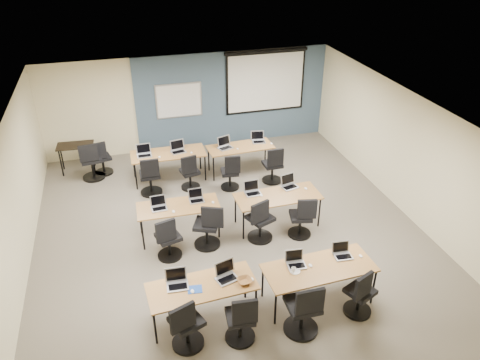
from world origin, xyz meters
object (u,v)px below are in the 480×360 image
object	(u,v)px
laptop_3	(342,253)
projector_screen	(266,78)
task_chair_0	(186,328)
task_chair_9	(190,175)
laptop_0	(177,282)
task_chair_3	(360,296)
training_table_back_right	(240,148)
laptop_4	(159,205)
task_chair_10	(231,175)
task_chair_8	(150,179)
task_chair_6	(260,223)
laptop_1	(226,274)
laptop_5	(196,198)
laptop_11	(258,139)
laptop_10	(225,145)
whiteboard	(179,101)
task_chair_1	(241,322)
training_table_back_left	(168,155)
task_chair_4	(168,241)
utility_table	(76,148)
task_chair_7	(302,220)
spare_chair_b	(92,164)
task_chair_5	(208,229)
laptop_8	(144,153)
training_table_mid_left	(178,208)
laptop_6	(252,190)
training_table_front_right	(319,269)
laptop_9	(178,149)
training_table_mid_right	(278,197)
laptop_7	(289,184)
spare_chair_a	(102,161)
task_chair_2	(304,312)
task_chair_11	(273,168)
training_table_front_left	(202,288)

from	to	relation	value
laptop_3	projector_screen	bearing A→B (deg)	88.40
task_chair_0	task_chair_9	world-z (taller)	task_chair_0
laptop_0	task_chair_3	bearing A→B (deg)	-9.57
training_table_back_right	laptop_4	distance (m)	3.33
task_chair_10	task_chair_8	bearing A→B (deg)	179.57
task_chair_6	laptop_1	bearing A→B (deg)	-145.13
laptop_5	laptop_11	bearing A→B (deg)	48.37
laptop_10	laptop_1	bearing A→B (deg)	-123.49
whiteboard	task_chair_1	size ratio (longest dim) A/B	1.32
laptop_11	laptop_1	bearing A→B (deg)	-103.82
laptop_4	task_chair_10	bearing A→B (deg)	36.42
task_chair_0	training_table_back_right	bearing A→B (deg)	45.15
training_table_back_left	laptop_5	world-z (taller)	laptop_5
task_chair_4	utility_table	size ratio (longest dim) A/B	1.06
task_chair_1	task_chair_7	xyz separation A→B (m)	(1.97, 2.35, 0.00)
laptop_11	utility_table	size ratio (longest dim) A/B	0.38
laptop_5	spare_chair_b	world-z (taller)	spare_chair_b
task_chair_5	laptop_8	size ratio (longest dim) A/B	2.86
task_chair_8	training_table_mid_left	bearing A→B (deg)	-77.21
laptop_6	utility_table	size ratio (longest dim) A/B	0.37
training_table_front_right	task_chair_4	bearing A→B (deg)	139.08
task_chair_10	utility_table	bearing A→B (deg)	158.83
task_chair_8	laptop_9	distance (m)	1.11
training_table_mid_right	laptop_3	size ratio (longest dim) A/B	5.91
utility_table	laptop_7	bearing A→B (deg)	-33.43
task_chair_5	task_chair_10	world-z (taller)	task_chair_5
laptop_10	spare_chair_a	xyz separation A→B (m)	(-3.08, 0.78, -0.41)
task_chair_6	laptop_11	size ratio (longest dim) A/B	2.91
laptop_0	task_chair_6	distance (m)	2.63
laptop_9	laptop_10	distance (m)	1.19
laptop_5	task_chair_2	bearing A→B (deg)	-72.43
laptop_1	task_chair_5	bearing A→B (deg)	70.70
training_table_mid_right	laptop_10	xyz separation A→B (m)	(-0.51, 2.60, 0.11)
laptop_5	task_chair_11	bearing A→B (deg)	33.51
laptop_3	task_chair_4	bearing A→B (deg)	154.39
task_chair_4	laptop_9	distance (m)	3.33
training_table_mid_right	laptop_0	bearing A→B (deg)	-140.24
task_chair_2	task_chair_9	distance (m)	5.09
laptop_5	task_chair_9	bearing A→B (deg)	84.32
task_chair_4	task_chair_6	xyz separation A→B (m)	(1.89, 0.09, 0.02)
spare_chair_b	training_table_front_left	bearing A→B (deg)	-78.45
training_table_mid_right	laptop_4	bearing A→B (deg)	174.18
task_chair_11	training_table_back_right	bearing A→B (deg)	129.67
training_table_mid_left	task_chair_1	bearing A→B (deg)	-79.10
training_table_mid_left	whiteboard	bearing A→B (deg)	82.05
task_chair_0	task_chair_6	xyz separation A→B (m)	(1.94, 2.34, 0.01)
laptop_9	laptop_10	bearing A→B (deg)	-15.77
laptop_1	task_chair_10	world-z (taller)	laptop_1
training_table_mid_left	laptop_7	xyz separation A→B (m)	(2.46, 0.14, 0.11)
projector_screen	laptop_11	xyz separation A→B (m)	(-0.72, -1.64, -1.09)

